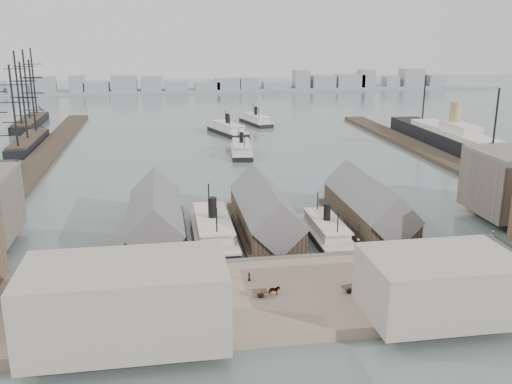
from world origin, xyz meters
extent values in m
plane|color=#505D5C|center=(0.00, 0.00, 0.00)|extent=(900.00, 900.00, 0.00)
cube|color=#836D58|center=(0.00, -20.00, 1.00)|extent=(180.00, 30.00, 2.00)
cube|color=#59544C|center=(0.00, -5.20, 1.15)|extent=(180.00, 1.20, 2.30)
cube|color=#2D231C|center=(-68.00, 100.00, 0.80)|extent=(10.00, 220.00, 1.60)
cube|color=#2D231C|center=(78.00, 90.00, 0.80)|extent=(10.00, 180.00, 1.60)
cube|color=#2D231C|center=(-26.00, 16.00, 0.60)|extent=(14.00, 42.00, 1.20)
cube|color=#2D231C|center=(-26.00, 17.00, 3.70)|extent=(12.00, 36.00, 5.00)
cube|color=#59595B|center=(-26.00, 17.00, 6.30)|extent=(12.60, 37.00, 12.60)
cube|color=#2D231C|center=(0.00, 16.00, 0.60)|extent=(14.00, 42.00, 1.20)
cube|color=#2D231C|center=(0.00, 17.00, 3.70)|extent=(12.00, 36.00, 5.00)
cube|color=#59595B|center=(0.00, 17.00, 6.30)|extent=(12.60, 37.00, 12.60)
cube|color=#2D231C|center=(26.00, 16.00, 0.60)|extent=(14.00, 42.00, 1.20)
cube|color=#2D231C|center=(26.00, 17.00, 3.70)|extent=(12.00, 36.00, 5.00)
cube|color=#59595B|center=(26.00, 17.00, 6.30)|extent=(12.60, 37.00, 12.60)
cube|color=gray|center=(20.00, -32.00, 7.00)|extent=(24.00, 16.00, 10.00)
cube|color=gray|center=(-30.00, -32.00, 8.00)|extent=(30.00, 16.00, 12.00)
cylinder|color=black|center=(-45.00, -7.00, 3.80)|extent=(0.16, 0.16, 3.60)
sphere|color=beige|center=(-45.00, -7.00, 5.70)|extent=(0.44, 0.44, 0.44)
cylinder|color=black|center=(-15.00, -7.00, 3.80)|extent=(0.16, 0.16, 3.60)
sphere|color=beige|center=(-15.00, -7.00, 5.70)|extent=(0.44, 0.44, 0.44)
cylinder|color=black|center=(15.00, -7.00, 3.80)|extent=(0.16, 0.16, 3.60)
sphere|color=beige|center=(15.00, -7.00, 5.70)|extent=(0.44, 0.44, 0.44)
cylinder|color=black|center=(45.00, -7.00, 3.80)|extent=(0.16, 0.16, 3.60)
sphere|color=beige|center=(45.00, -7.00, 5.70)|extent=(0.44, 0.44, 0.44)
cube|color=gray|center=(0.00, 340.00, 1.00)|extent=(500.00, 40.00, 2.00)
cube|color=gray|center=(-123.57, 330.00, 3.62)|extent=(14.71, 14.00, 7.23)
cube|color=gray|center=(-107.98, 330.00, 6.62)|extent=(17.63, 14.00, 13.23)
cube|color=gray|center=(-83.49, 330.00, 6.79)|extent=(10.74, 14.00, 13.58)
cube|color=gray|center=(-69.86, 330.00, 4.32)|extent=(18.06, 14.00, 8.64)
cube|color=gray|center=(-49.92, 330.00, 6.64)|extent=(18.55, 14.00, 13.29)
cube|color=gray|center=(-29.70, 330.00, 6.24)|extent=(15.33, 14.00, 12.47)
cube|color=gray|center=(-11.29, 330.00, 4.36)|extent=(17.56, 14.00, 8.72)
cube|color=gray|center=(11.96, 330.00, 3.82)|extent=(18.76, 14.00, 7.63)
cube|color=gray|center=(27.85, 330.00, 5.17)|extent=(17.61, 14.00, 10.35)
cube|color=gray|center=(44.04, 330.00, 5.15)|extent=(13.38, 14.00, 10.30)
cube|color=gray|center=(65.61, 330.00, 3.38)|extent=(20.73, 14.00, 6.75)
cube|color=gray|center=(85.69, 330.00, 7.79)|extent=(11.51, 14.00, 15.57)
cube|color=gray|center=(103.47, 330.00, 5.63)|extent=(18.17, 14.00, 11.26)
cube|color=gray|center=(125.20, 330.00, 5.92)|extent=(21.81, 14.00, 11.83)
cube|color=gray|center=(139.05, 330.00, 7.75)|extent=(11.12, 14.00, 15.50)
cube|color=gray|center=(159.69, 330.00, 5.14)|extent=(10.90, 14.00, 10.29)
cube|color=gray|center=(177.90, 330.00, 7.86)|extent=(17.95, 14.00, 15.72)
cube|color=gray|center=(197.92, 330.00, 5.26)|extent=(14.21, 14.00, 10.51)
cube|color=black|center=(-13.00, 12.38, 0.98)|extent=(8.75, 30.64, 1.97)
cube|color=beige|center=(-13.00, 12.38, 2.41)|extent=(9.19, 30.64, 0.55)
cube|color=beige|center=(-13.00, 12.38, 3.94)|extent=(7.11, 21.89, 2.41)
cube|color=beige|center=(-13.00, 12.38, 5.47)|extent=(7.66, 24.07, 0.44)
cylinder|color=black|center=(-13.00, 12.38, 7.88)|extent=(1.97, 1.97, 4.92)
cylinder|color=black|center=(-13.00, 22.23, 7.66)|extent=(0.33, 0.33, 6.57)
cylinder|color=black|center=(-13.00, 2.53, 7.66)|extent=(0.33, 0.33, 6.57)
cube|color=black|center=(13.00, 8.78, 0.82)|extent=(7.28, 25.48, 1.64)
cube|color=beige|center=(13.00, 8.78, 2.00)|extent=(7.64, 25.48, 0.45)
cube|color=beige|center=(13.00, 8.78, 3.28)|extent=(5.91, 18.20, 2.00)
cube|color=beige|center=(13.00, 8.78, 4.55)|extent=(6.37, 20.02, 0.36)
cylinder|color=black|center=(13.00, 8.78, 6.55)|extent=(1.64, 1.64, 4.09)
cylinder|color=black|center=(13.00, 16.97, 6.37)|extent=(0.27, 0.27, 5.46)
cylinder|color=black|center=(13.00, 0.59, 6.37)|extent=(0.27, 0.27, 5.46)
cube|color=black|center=(6.42, 102.62, 0.84)|extent=(9.96, 26.74, 1.68)
cube|color=beige|center=(6.42, 102.62, 2.05)|extent=(10.33, 26.78, 0.47)
cube|color=beige|center=(6.42, 102.62, 3.36)|extent=(7.85, 19.17, 2.05)
cube|color=beige|center=(6.42, 102.62, 4.67)|extent=(8.49, 21.07, 0.37)
cylinder|color=black|center=(6.42, 102.62, 6.72)|extent=(1.68, 1.68, 4.20)
cylinder|color=black|center=(6.42, 111.02, 6.53)|extent=(0.28, 0.28, 5.60)
cylinder|color=black|center=(6.42, 94.22, 6.53)|extent=(0.28, 0.28, 5.60)
cube|color=black|center=(6.33, 147.58, 0.91)|extent=(17.00, 29.24, 1.81)
cube|color=beige|center=(6.33, 147.58, 2.21)|extent=(17.38, 29.37, 0.50)
cube|color=beige|center=(6.33, 147.58, 3.62)|extent=(12.89, 21.15, 2.21)
cube|color=beige|center=(6.33, 147.58, 5.03)|extent=(14.04, 23.21, 0.40)
cylinder|color=black|center=(6.33, 147.58, 7.24)|extent=(1.81, 1.81, 4.53)
cylinder|color=black|center=(6.33, 156.63, 7.04)|extent=(0.30, 0.30, 6.04)
cylinder|color=black|center=(6.33, 138.52, 7.04)|extent=(0.30, 0.30, 6.04)
cube|color=black|center=(23.72, 172.98, 0.86)|extent=(14.00, 27.69, 1.71)
cube|color=beige|center=(23.72, 172.98, 2.09)|extent=(14.36, 27.79, 0.48)
cube|color=beige|center=(23.72, 172.98, 3.42)|extent=(10.72, 19.97, 2.09)
cube|color=beige|center=(23.72, 172.98, 4.76)|extent=(11.65, 21.93, 0.38)
cylinder|color=black|center=(23.72, 172.98, 6.85)|extent=(1.71, 1.71, 4.28)
cylinder|color=black|center=(23.72, 181.54, 6.66)|extent=(0.29, 0.29, 5.71)
cylinder|color=black|center=(23.72, 164.42, 6.66)|extent=(0.29, 0.29, 5.71)
cube|color=black|center=(-78.05, 131.68, 1.67)|extent=(8.36, 48.29, 3.34)
cube|color=#2D231C|center=(-78.05, 131.68, 3.62)|extent=(7.89, 43.46, 0.56)
cylinder|color=black|center=(-78.05, 114.77, 18.57)|extent=(0.74, 0.74, 31.57)
cylinder|color=black|center=(-78.05, 131.68, 18.57)|extent=(0.74, 0.74, 31.57)
cylinder|color=black|center=(-78.05, 148.58, 18.57)|extent=(0.74, 0.74, 31.57)
cube|color=black|center=(-87.99, 185.12, 1.82)|extent=(9.10, 50.57, 3.64)
cube|color=#2D231C|center=(-87.99, 185.12, 3.94)|extent=(8.60, 45.51, 0.61)
cylinder|color=black|center=(-87.99, 167.42, 20.23)|extent=(0.81, 0.81, 34.39)
cylinder|color=black|center=(-87.99, 185.12, 20.23)|extent=(0.81, 0.81, 34.39)
cylinder|color=black|center=(-87.99, 202.82, 20.23)|extent=(0.81, 0.81, 34.39)
cube|color=black|center=(92.00, 99.36, 3.04)|extent=(13.17, 96.26, 6.08)
cube|color=beige|center=(92.00, 99.36, 7.09)|extent=(11.15, 55.73, 2.03)
cube|color=beige|center=(92.00, 94.29, 9.63)|extent=(8.11, 20.27, 3.04)
cylinder|color=tan|center=(92.00, 99.36, 14.19)|extent=(4.46, 4.46, 10.13)
cube|color=black|center=(43.58, -14.40, 2.42)|extent=(2.67, 9.91, 0.83)
cube|color=#283425|center=(43.58, -14.40, 4.18)|extent=(2.78, 10.43, 2.70)
cube|color=#59595B|center=(43.58, -14.40, 5.69)|extent=(3.00, 10.85, 0.31)
imported|color=black|center=(-32.98, -16.34, 2.82)|extent=(1.57, 1.42, 1.64)
cube|color=#3F2D21|center=(-35.57, -16.50, 2.90)|extent=(2.69, 1.66, 0.25)
cylinder|color=black|center=(-35.53, -17.20, 2.55)|extent=(1.10, 0.15, 1.10)
cylinder|color=black|center=(-35.62, -15.80, 2.55)|extent=(1.10, 0.15, 1.10)
imported|color=black|center=(-5.33, -21.46, 2.85)|extent=(2.05, 1.01, 1.70)
cube|color=#3F2D21|center=(-7.93, -21.59, 2.90)|extent=(2.67, 1.63, 0.25)
cylinder|color=black|center=(-7.89, -22.29, 2.55)|extent=(1.10, 0.13, 1.10)
cylinder|color=black|center=(-7.96, -20.89, 2.55)|extent=(1.10, 0.13, 1.10)
imported|color=black|center=(10.56, -23.11, 2.77)|extent=(1.65, 1.81, 1.54)
cube|color=#3F2D21|center=(8.04, -22.45, 2.90)|extent=(2.89, 2.11, 0.25)
cylinder|color=black|center=(7.87, -23.13, 2.55)|extent=(1.08, 0.35, 1.10)
cylinder|color=black|center=(8.22, -21.78, 2.55)|extent=(1.08, 0.35, 1.10)
imported|color=black|center=(-41.76, -8.75, 2.80)|extent=(0.63, 0.71, 1.60)
imported|color=black|center=(-45.77, -17.73, 2.80)|extent=(0.92, 0.81, 1.61)
imported|color=black|center=(-26.13, -13.72, 2.86)|extent=(0.93, 1.24, 1.71)
imported|color=black|center=(-20.51, -22.47, 2.85)|extent=(0.87, 1.06, 1.70)
imported|color=black|center=(-8.76, -14.87, 2.82)|extent=(0.75, 0.92, 1.63)
imported|color=black|center=(14.48, -21.82, 2.83)|extent=(0.55, 0.68, 1.66)
imported|color=black|center=(29.81, -13.46, 2.81)|extent=(0.98, 0.99, 1.62)
imported|color=black|center=(32.26, -22.16, 2.84)|extent=(0.89, 1.21, 1.69)
camera|label=1|loc=(-23.50, -111.05, 47.29)|focal=40.00mm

